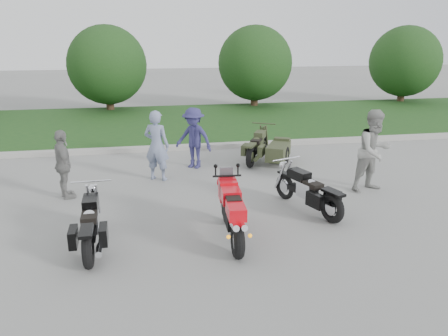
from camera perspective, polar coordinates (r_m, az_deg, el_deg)
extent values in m
plane|color=gray|center=(8.59, -0.23, -7.63)|extent=(80.00, 80.00, 0.00)
cube|color=#A3A19A|center=(14.19, -4.44, 2.75)|extent=(60.00, 0.30, 0.15)
cube|color=#2F541D|center=(18.23, -5.80, 5.95)|extent=(60.00, 8.00, 0.14)
cylinder|color=#3F2B1C|center=(21.45, -14.69, 8.62)|extent=(0.36, 0.36, 1.20)
sphere|color=#183914|center=(21.29, -15.02, 12.87)|extent=(3.60, 3.60, 3.60)
cylinder|color=#3F2B1C|center=(22.05, 3.98, 9.35)|extent=(0.36, 0.36, 1.20)
sphere|color=#183914|center=(21.89, 4.07, 13.50)|extent=(3.60, 3.60, 3.60)
cylinder|color=#3F2B1C|center=(25.21, 22.15, 9.14)|extent=(0.36, 0.36, 1.20)
sphere|color=#183914|center=(25.07, 22.57, 12.75)|extent=(3.60, 3.60, 3.60)
torus|color=black|center=(7.34, 1.81, -9.56)|extent=(0.22, 0.62, 0.61)
torus|color=black|center=(8.63, 0.34, -5.39)|extent=(0.15, 0.59, 0.59)
cube|color=black|center=(7.84, 1.07, -5.86)|extent=(0.32, 0.90, 0.34)
cube|color=red|center=(7.95, 0.85, -3.47)|extent=(0.36, 0.56, 0.25)
cube|color=red|center=(7.35, 1.57, -5.58)|extent=(0.32, 0.55, 0.22)
cube|color=black|center=(7.61, 1.22, -4.13)|extent=(0.27, 0.36, 0.10)
cube|color=red|center=(8.30, 0.50, -2.85)|extent=(0.35, 0.41, 0.39)
cylinder|color=silver|center=(7.15, 1.35, -7.61)|extent=(0.13, 0.46, 0.21)
cylinder|color=silver|center=(7.17, 2.44, -7.55)|extent=(0.13, 0.46, 0.21)
torus|color=black|center=(7.38, -17.33, -10.18)|extent=(0.18, 0.63, 0.62)
torus|color=black|center=(8.76, -16.58, -5.78)|extent=(0.13, 0.59, 0.59)
cube|color=black|center=(8.03, -16.97, -7.26)|extent=(0.24, 1.11, 0.13)
cube|color=silver|center=(8.00, -17.02, -6.78)|extent=(0.29, 0.42, 0.32)
cube|color=black|center=(8.16, -17.04, -4.35)|extent=(0.28, 0.51, 0.20)
cube|color=black|center=(7.81, -17.19, -6.08)|extent=(0.27, 0.47, 0.11)
cube|color=black|center=(7.24, -17.56, -7.85)|extent=(0.22, 0.51, 0.06)
cylinder|color=silver|center=(7.78, -15.83, -9.03)|extent=(0.13, 1.01, 0.09)
torus|color=black|center=(8.89, 13.93, -5.11)|extent=(0.36, 0.64, 0.62)
torus|color=black|center=(9.94, 7.94, -2.45)|extent=(0.30, 0.59, 0.58)
cube|color=black|center=(9.37, 10.79, -3.24)|extent=(0.56, 1.10, 0.13)
cube|color=silver|center=(9.35, 10.82, -2.82)|extent=(0.40, 0.48, 0.32)
cube|color=black|center=(9.46, 9.83, -0.89)|extent=(0.41, 0.56, 0.20)
cube|color=black|center=(9.20, 11.43, -2.11)|extent=(0.40, 0.52, 0.11)
cube|color=black|center=(8.77, 14.09, -3.13)|extent=(0.36, 0.54, 0.05)
cylinder|color=silver|center=(9.30, 12.80, -4.37)|extent=(0.43, 0.97, 0.09)
torus|color=black|center=(12.16, 3.50, 1.47)|extent=(0.44, 0.62, 0.63)
torus|color=black|center=(13.59, 5.16, 3.04)|extent=(0.38, 0.57, 0.59)
cube|color=black|center=(12.85, 4.38, 2.66)|extent=(0.71, 1.07, 0.13)
cube|color=#343B22|center=(12.84, 4.39, 2.97)|extent=(0.44, 0.50, 0.32)
cube|color=#343B22|center=(13.04, 4.71, 4.35)|extent=(0.47, 0.57, 0.20)
cube|color=black|center=(12.67, 4.25, 3.55)|extent=(0.45, 0.53, 0.11)
cube|color=#343B22|center=(12.08, 3.52, 2.98)|extent=(0.42, 0.54, 0.06)
cylinder|color=#343B22|center=(12.55, 4.74, 1.67)|extent=(0.57, 0.93, 0.09)
cube|color=#343B22|center=(12.64, 7.11, 2.23)|extent=(1.02, 1.29, 0.41)
torus|color=black|center=(12.63, 8.12, 1.66)|extent=(0.34, 0.51, 0.52)
imported|color=#7884A4|center=(11.13, -8.78, 2.91)|extent=(0.78, 0.68, 1.79)
imported|color=#969690|center=(10.80, 19.02, 2.12)|extent=(1.10, 0.96, 1.94)
imported|color=navy|center=(12.06, -3.98, 3.91)|extent=(1.25, 1.14, 1.68)
imported|color=gray|center=(10.41, -20.24, 0.42)|extent=(0.68, 1.00, 1.58)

